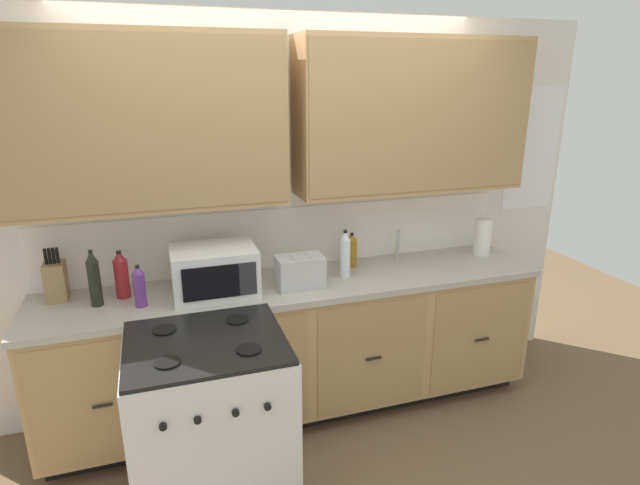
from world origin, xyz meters
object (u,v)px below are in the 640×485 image
at_px(bottle_violet, 139,286).
at_px(bottle_red, 121,275).
at_px(bottle_dark, 94,279).
at_px(stove_range, 211,424).
at_px(toaster, 300,271).
at_px(knife_block, 56,280).
at_px(microwave, 214,271).
at_px(bottle_clear, 345,254).
at_px(bottle_amber, 352,250).
at_px(paper_towel_roll, 483,237).

bearing_deg(bottle_violet, bottle_red, 120.94).
bearing_deg(bottle_dark, stove_range, -50.86).
height_order(toaster, knife_block, knife_block).
distance_m(microwave, bottle_violet, 0.42).
bearing_deg(bottle_dark, bottle_clear, -0.67).
distance_m(stove_range, knife_block, 1.22).
distance_m(toaster, bottle_dark, 1.15).
relative_size(bottle_clear, bottle_red, 1.09).
xyz_separation_m(stove_range, bottle_amber, (1.05, 0.78, 0.56)).
height_order(microwave, paper_towel_roll, microwave).
bearing_deg(knife_block, toaster, -10.03).
relative_size(toaster, bottle_dark, 0.87).
xyz_separation_m(microwave, toaster, (0.50, -0.05, -0.04)).
distance_m(bottle_clear, bottle_red, 1.33).
xyz_separation_m(microwave, bottle_dark, (-0.65, 0.03, 0.02)).
distance_m(paper_towel_roll, bottle_amber, 0.98).
height_order(bottle_dark, bottle_red, bottle_dark).
bearing_deg(knife_block, bottle_clear, -5.86).
xyz_separation_m(paper_towel_roll, bottle_clear, (-1.08, -0.10, 0.02)).
bearing_deg(paper_towel_roll, bottle_dark, -178.04).
bearing_deg(bottle_clear, stove_range, -146.53).
relative_size(knife_block, paper_towel_roll, 1.19).
xyz_separation_m(bottle_dark, bottle_red, (0.14, 0.07, -0.02)).
xyz_separation_m(toaster, bottle_violet, (-0.91, -0.00, 0.02)).
relative_size(microwave, knife_block, 1.55).
bearing_deg(toaster, microwave, 174.17).
xyz_separation_m(toaster, paper_towel_roll, (1.40, 0.17, 0.03)).
distance_m(knife_block, paper_towel_roll, 2.76).
xyz_separation_m(toaster, bottle_amber, (0.42, 0.23, 0.02)).
height_order(microwave, bottle_amber, microwave).
xyz_separation_m(bottle_dark, bottle_violet, (0.23, -0.09, -0.04)).
distance_m(microwave, bottle_red, 0.52).
relative_size(bottle_violet, bottle_red, 0.86).
bearing_deg(stove_range, microwave, 78.29).
bearing_deg(microwave, stove_range, -101.71).
xyz_separation_m(knife_block, bottle_red, (0.35, -0.08, 0.02)).
bearing_deg(microwave, bottle_violet, -172.81).
bearing_deg(bottle_red, microwave, -11.97).
bearing_deg(bottle_red, bottle_clear, -3.91).
height_order(knife_block, bottle_amber, knife_block).
bearing_deg(microwave, paper_towel_roll, 3.67).
xyz_separation_m(toaster, bottle_clear, (0.31, 0.07, 0.05)).
bearing_deg(stove_range, bottle_violet, 117.57).
relative_size(paper_towel_roll, bottle_dark, 0.80).
xyz_separation_m(toaster, bottle_red, (-1.01, 0.16, 0.04)).
height_order(knife_block, bottle_clear, knife_block).
bearing_deg(bottle_violet, stove_range, -62.43).
xyz_separation_m(microwave, knife_block, (-0.86, 0.19, -0.02)).
bearing_deg(bottle_red, paper_towel_roll, 0.32).
height_order(stove_range, bottle_violet, bottle_violet).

